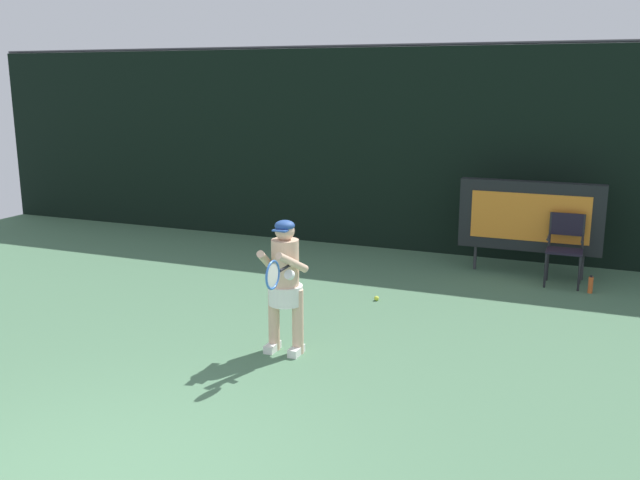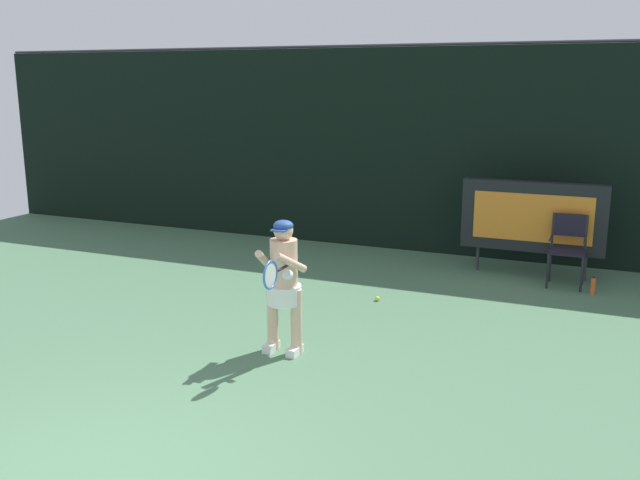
{
  "view_description": "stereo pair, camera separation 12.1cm",
  "coord_description": "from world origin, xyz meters",
  "px_view_note": "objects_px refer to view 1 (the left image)",
  "views": [
    {
      "loc": [
        3.4,
        -3.61,
        3.05
      ],
      "look_at": [
        0.11,
        4.4,
        1.05
      ],
      "focal_mm": 39.14,
      "sensor_mm": 36.0,
      "label": 1
    },
    {
      "loc": [
        3.51,
        -3.57,
        3.05
      ],
      "look_at": [
        0.11,
        4.4,
        1.05
      ],
      "focal_mm": 39.14,
      "sensor_mm": 36.0,
      "label": 2
    }
  ],
  "objects_px": {
    "tennis_player": "(285,280)",
    "tennis_ball_loose": "(376,298)",
    "umpire_chair": "(565,245)",
    "water_bottle": "(591,285)",
    "tennis_racket": "(274,274)",
    "scoreboard": "(530,216)"
  },
  "relations": [
    {
      "from": "tennis_player",
      "to": "tennis_racket",
      "type": "bearing_deg",
      "value": -76.26
    },
    {
      "from": "tennis_ball_loose",
      "to": "tennis_racket",
      "type": "bearing_deg",
      "value": -95.19
    },
    {
      "from": "umpire_chair",
      "to": "tennis_racket",
      "type": "distance_m",
      "value": 5.31
    },
    {
      "from": "tennis_player",
      "to": "tennis_ball_loose",
      "type": "height_order",
      "value": "tennis_player"
    },
    {
      "from": "umpire_chair",
      "to": "water_bottle",
      "type": "distance_m",
      "value": 0.71
    },
    {
      "from": "tennis_ball_loose",
      "to": "scoreboard",
      "type": "bearing_deg",
      "value": 50.77
    },
    {
      "from": "tennis_player",
      "to": "tennis_ball_loose",
      "type": "distance_m",
      "value": 2.37
    },
    {
      "from": "tennis_player",
      "to": "tennis_ball_loose",
      "type": "relative_size",
      "value": 22.61
    },
    {
      "from": "scoreboard",
      "to": "tennis_racket",
      "type": "height_order",
      "value": "scoreboard"
    },
    {
      "from": "umpire_chair",
      "to": "tennis_ball_loose",
      "type": "bearing_deg",
      "value": -142.17
    },
    {
      "from": "water_bottle",
      "to": "tennis_ball_loose",
      "type": "relative_size",
      "value": 3.9
    },
    {
      "from": "water_bottle",
      "to": "tennis_player",
      "type": "xyz_separation_m",
      "value": [
        -3.17,
        -3.73,
        0.73
      ]
    },
    {
      "from": "umpire_chair",
      "to": "tennis_racket",
      "type": "bearing_deg",
      "value": -119.71
    },
    {
      "from": "water_bottle",
      "to": "tennis_ball_loose",
      "type": "distance_m",
      "value": 3.18
    },
    {
      "from": "tennis_player",
      "to": "tennis_racket",
      "type": "height_order",
      "value": "tennis_player"
    },
    {
      "from": "tennis_player",
      "to": "tennis_racket",
      "type": "xyz_separation_m",
      "value": [
        0.14,
        -0.56,
        0.23
      ]
    },
    {
      "from": "scoreboard",
      "to": "water_bottle",
      "type": "relative_size",
      "value": 8.3
    },
    {
      "from": "umpire_chair",
      "to": "tennis_ball_loose",
      "type": "distance_m",
      "value": 3.06
    },
    {
      "from": "scoreboard",
      "to": "tennis_racket",
      "type": "relative_size",
      "value": 3.65
    },
    {
      "from": "scoreboard",
      "to": "umpire_chair",
      "type": "xyz_separation_m",
      "value": [
        0.57,
        -0.37,
        -0.33
      ]
    },
    {
      "from": "tennis_racket",
      "to": "tennis_ball_loose",
      "type": "distance_m",
      "value": 2.96
    },
    {
      "from": "scoreboard",
      "to": "tennis_player",
      "type": "xyz_separation_m",
      "value": [
        -2.19,
        -4.41,
        -0.1
      ]
    }
  ]
}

